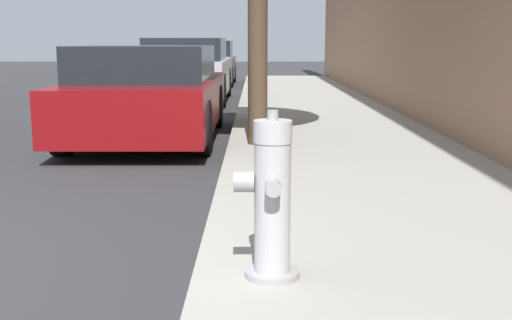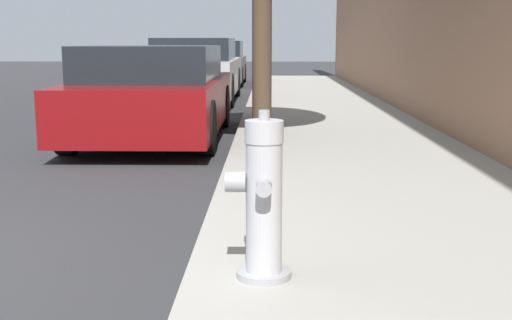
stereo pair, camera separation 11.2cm
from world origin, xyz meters
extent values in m
cube|color=#99968E|center=(3.59, 0.00, 0.06)|extent=(2.81, 40.00, 0.12)
cylinder|color=#97979C|center=(2.61, -0.09, 0.13)|extent=(0.29, 0.29, 0.04)
cylinder|color=#B2B2B7|center=(2.61, -0.09, 0.49)|extent=(0.19, 0.19, 0.68)
cylinder|color=#B2B2B7|center=(2.61, -0.09, 0.89)|extent=(0.20, 0.20, 0.11)
cylinder|color=#97979C|center=(2.61, -0.09, 0.98)|extent=(0.06, 0.06, 0.05)
cylinder|color=#97979C|center=(2.61, -0.23, 0.63)|extent=(0.08, 0.09, 0.08)
cylinder|color=#97979C|center=(2.61, 0.05, 0.63)|extent=(0.08, 0.09, 0.08)
cylinder|color=#97979C|center=(2.46, -0.09, 0.63)|extent=(0.11, 0.11, 0.11)
cube|color=maroon|center=(1.05, 5.51, 0.51)|extent=(1.83, 4.15, 0.65)
cube|color=black|center=(1.05, 5.35, 1.06)|extent=(1.68, 2.28, 0.45)
cylinder|color=black|center=(0.21, 6.80, 0.33)|extent=(0.20, 0.66, 0.66)
cylinder|color=black|center=(1.88, 6.80, 0.33)|extent=(0.20, 0.66, 0.66)
cylinder|color=black|center=(0.21, 4.23, 0.33)|extent=(0.20, 0.66, 0.66)
cylinder|color=black|center=(1.88, 4.23, 0.33)|extent=(0.20, 0.66, 0.66)
cube|color=#B7B7BC|center=(1.00, 11.16, 0.57)|extent=(1.76, 4.52, 0.75)
cube|color=black|center=(1.00, 10.98, 1.17)|extent=(1.62, 2.49, 0.47)
cylinder|color=black|center=(0.20, 12.56, 0.35)|extent=(0.20, 0.70, 0.70)
cylinder|color=black|center=(1.80, 12.56, 0.35)|extent=(0.20, 0.70, 0.70)
cylinder|color=black|center=(0.20, 9.76, 0.35)|extent=(0.20, 0.70, 0.70)
cylinder|color=black|center=(1.80, 9.76, 0.35)|extent=(0.20, 0.70, 0.70)
cube|color=#4C5156|center=(1.00, 16.90, 0.52)|extent=(1.67, 3.82, 0.70)
cube|color=black|center=(1.00, 16.75, 1.11)|extent=(1.54, 2.10, 0.49)
cylinder|color=black|center=(0.24, 18.09, 0.30)|extent=(0.20, 0.61, 0.61)
cylinder|color=black|center=(1.75, 18.09, 0.30)|extent=(0.20, 0.61, 0.61)
cylinder|color=black|center=(0.24, 15.72, 0.30)|extent=(0.20, 0.61, 0.61)
cylinder|color=black|center=(1.75, 15.72, 0.30)|extent=(0.20, 0.61, 0.61)
cylinder|color=#423323|center=(2.54, 4.38, 1.51)|extent=(0.23, 0.23, 2.79)
camera|label=1|loc=(2.52, -3.32, 1.34)|focal=45.00mm
camera|label=2|loc=(2.63, -3.31, 1.34)|focal=45.00mm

